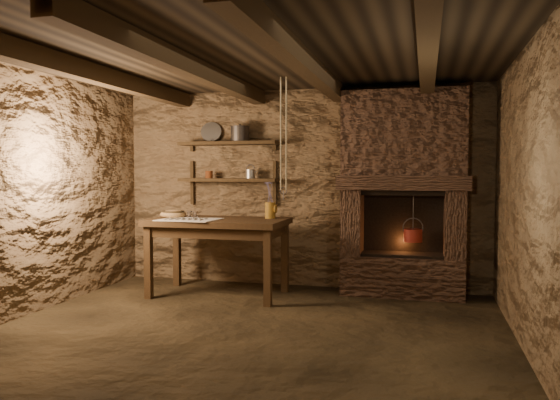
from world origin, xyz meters
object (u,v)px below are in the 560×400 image
(work_table, at_px, (219,254))
(red_pot, at_px, (413,234))
(stoneware_jug, at_px, (270,203))
(wooden_bowl, at_px, (173,214))
(iron_stockpot, at_px, (240,135))

(work_table, height_order, red_pot, red_pot)
(work_table, height_order, stoneware_jug, stoneware_jug)
(work_table, xyz_separation_m, wooden_bowl, (-0.58, 0.05, 0.44))
(iron_stockpot, xyz_separation_m, red_pot, (2.07, -0.12, -1.15))
(work_table, distance_m, iron_stockpot, 1.51)
(work_table, relative_size, stoneware_jug, 3.59)
(work_table, height_order, iron_stockpot, iron_stockpot)
(red_pot, bearing_deg, iron_stockpot, 176.69)
(stoneware_jug, height_order, red_pot, stoneware_jug)
(wooden_bowl, xyz_separation_m, iron_stockpot, (0.63, 0.56, 0.95))
(wooden_bowl, bearing_deg, iron_stockpot, 41.23)
(work_table, xyz_separation_m, red_pot, (2.13, 0.48, 0.23))
(stoneware_jug, distance_m, wooden_bowl, 1.15)
(iron_stockpot, height_order, red_pot, iron_stockpot)
(work_table, bearing_deg, iron_stockpot, 84.84)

